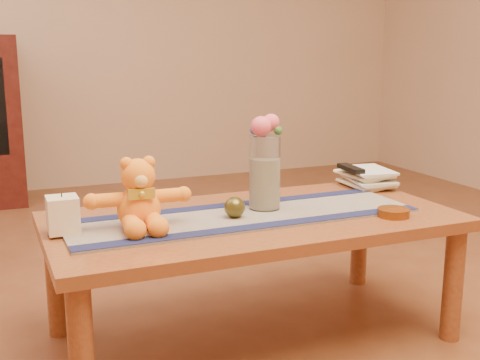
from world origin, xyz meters
name	(u,v)px	position (x,y,z in m)	size (l,w,h in m)	color
floor	(253,336)	(0.00, 0.00, 0.00)	(5.50, 5.50, 0.00)	brown
wall_back	(97,1)	(0.00, 2.75, 1.35)	(5.50, 5.50, 0.00)	tan
coffee_table_top	(253,221)	(0.00, 0.00, 0.43)	(1.40, 0.70, 0.04)	brown
table_leg_fl	(81,354)	(-0.64, -0.29, 0.21)	(0.07, 0.07, 0.41)	brown
table_leg_fr	(453,284)	(0.64, -0.29, 0.21)	(0.07, 0.07, 0.41)	brown
table_leg_bl	(56,281)	(-0.64, 0.29, 0.21)	(0.07, 0.07, 0.41)	brown
table_leg_br	(359,238)	(0.64, 0.29, 0.21)	(0.07, 0.07, 0.41)	brown
persian_runner	(244,216)	(-0.04, -0.01, 0.45)	(1.20, 0.35, 0.01)	#201B4E
runner_border_near	(262,226)	(-0.04, -0.15, 0.46)	(1.20, 0.06, 0.00)	#161A44
runner_border_far	(228,205)	(-0.04, 0.14, 0.46)	(1.20, 0.06, 0.00)	#161A44
teddy_bear	(138,194)	(-0.40, 0.00, 0.56)	(0.32, 0.26, 0.21)	orange
pillar_candle	(63,215)	(-0.63, 0.03, 0.51)	(0.09, 0.09, 0.11)	beige
candle_wick	(62,195)	(-0.63, 0.03, 0.58)	(0.00, 0.00, 0.01)	black
glass_vase	(265,173)	(0.06, 0.05, 0.59)	(0.11, 0.11, 0.26)	silver
potpourri_fill	(265,183)	(0.06, 0.05, 0.55)	(0.09, 0.09, 0.18)	beige
rose_left	(261,126)	(0.04, 0.04, 0.75)	(0.07, 0.07, 0.07)	#EE546C
rose_right	(271,122)	(0.09, 0.05, 0.76)	(0.06, 0.06, 0.06)	#EE546C
blue_flower_back	(263,126)	(0.07, 0.08, 0.75)	(0.04, 0.04, 0.04)	#4A50A0
blue_flower_side	(255,130)	(0.03, 0.07, 0.74)	(0.04, 0.04, 0.04)	#4A50A0
leaf_sprig	(278,131)	(0.10, 0.03, 0.74)	(0.03, 0.03, 0.03)	#33662D
bronze_ball	(235,207)	(-0.08, -0.02, 0.49)	(0.07, 0.07, 0.07)	#464017
book_bottom	(349,186)	(0.54, 0.23, 0.46)	(0.17, 0.22, 0.02)	#F5E9BD
book_lower	(351,181)	(0.54, 0.23, 0.48)	(0.16, 0.22, 0.02)	#F5E9BD
book_upper	(348,177)	(0.53, 0.24, 0.50)	(0.17, 0.22, 0.02)	#F5E9BD
book_top	(351,172)	(0.54, 0.23, 0.52)	(0.16, 0.22, 0.02)	#F5E9BD
tv_remote	(351,168)	(0.54, 0.22, 0.54)	(0.04, 0.16, 0.02)	black
amber_dish	(393,213)	(0.44, -0.20, 0.46)	(0.11, 0.11, 0.03)	#BF5914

